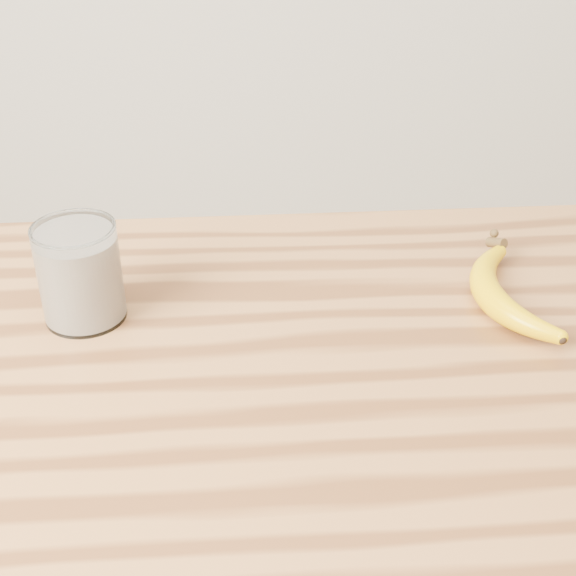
{
  "coord_description": "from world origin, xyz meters",
  "views": [
    {
      "loc": [
        -0.01,
        -0.57,
        1.39
      ],
      "look_at": [
        0.04,
        0.17,
        0.93
      ],
      "focal_mm": 50.0,
      "sensor_mm": 36.0,
      "label": 1
    }
  ],
  "objects": [
    {
      "name": "smoothie_glass",
      "position": [
        -0.18,
        0.17,
        0.95
      ],
      "size": [
        0.09,
        0.09,
        0.11
      ],
      "color": "white",
      "rests_on": "table"
    },
    {
      "name": "table",
      "position": [
        0.0,
        0.0,
        0.77
      ],
      "size": [
        1.2,
        0.8,
        0.9
      ],
      "color": "#966033",
      "rests_on": "ground"
    },
    {
      "name": "banana",
      "position": [
        0.26,
        0.16,
        0.92
      ],
      "size": [
        0.11,
        0.27,
        0.03
      ],
      "primitive_type": null,
      "rotation": [
        0.0,
        0.0,
        0.06
      ],
      "color": "#E6AE00",
      "rests_on": "table"
    }
  ]
}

